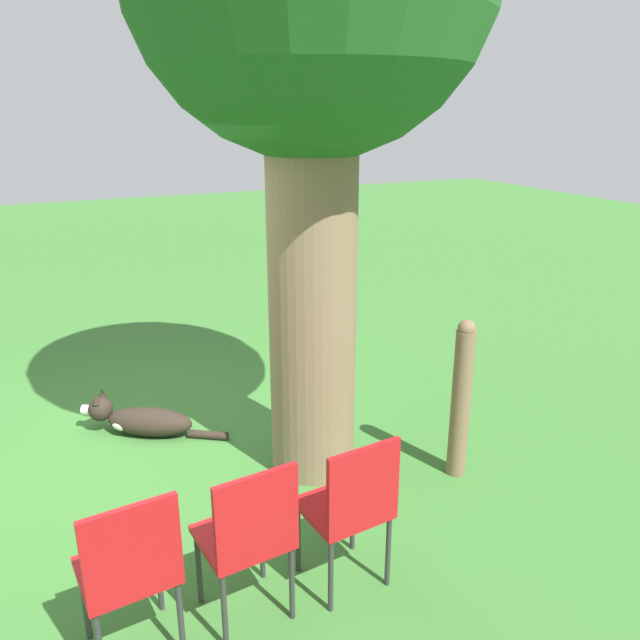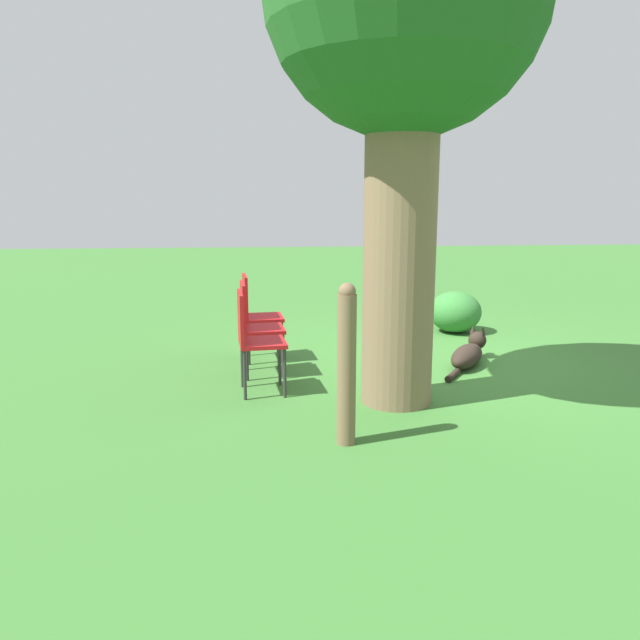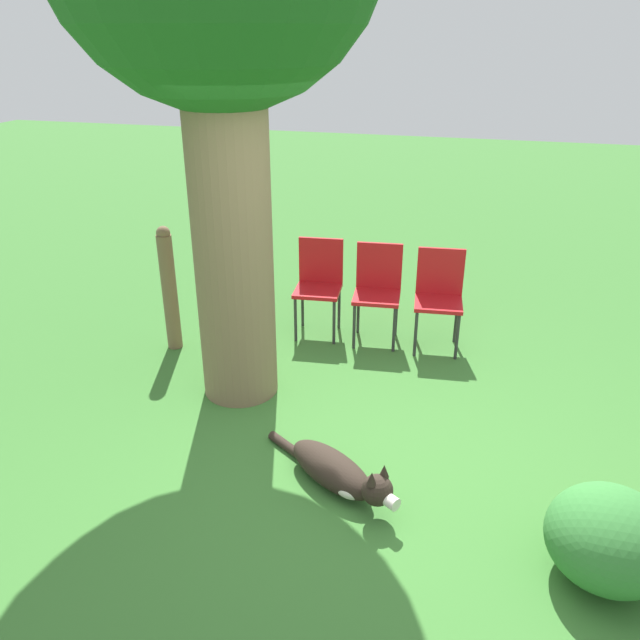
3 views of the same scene
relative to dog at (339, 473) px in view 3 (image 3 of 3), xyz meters
The scene contains 7 objects.
ground_plane 0.34m from the dog, ahead, with size 30.00×30.00×0.00m, color #38702D.
dog is the anchor object (origin of this frame).
fence_post 2.62m from the dog, 51.82° to the left, with size 0.14×0.14×1.21m.
red_chair_0 2.37m from the dog, 10.07° to the right, with size 0.46×0.48×0.95m.
red_chair_1 2.34m from the dog, ahead, with size 0.46×0.48×0.95m.
red_chair_2 2.46m from the dog, 18.44° to the left, with size 0.46×0.48×0.95m.
low_shrub 1.64m from the dog, 101.59° to the right, with size 0.69×0.69×0.55m.
Camera 3 is at (-3.55, -0.72, 2.80)m, focal length 35.00 mm.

